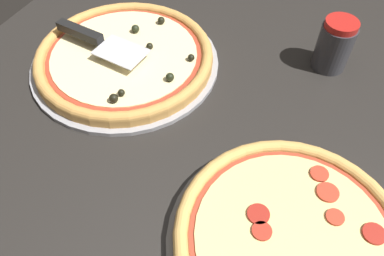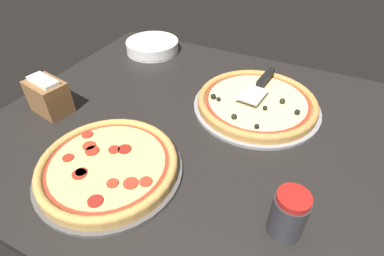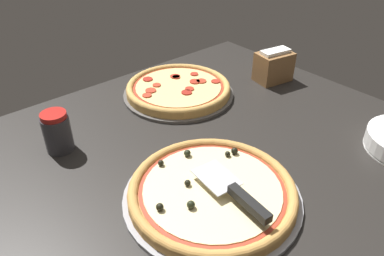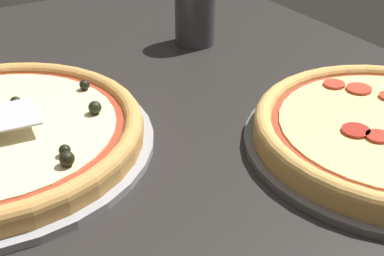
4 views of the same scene
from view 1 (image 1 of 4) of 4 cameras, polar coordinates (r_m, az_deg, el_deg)
ground_plane at (r=76.72cm, az=-2.29°, el=1.34°), size 135.23×106.63×3.60cm
pizza_pan_front at (r=86.80cm, az=-10.07°, el=9.76°), size 41.72×41.72×1.00cm
pizza_front at (r=85.54cm, az=-10.24°, el=10.75°), size 39.22×39.22×4.03cm
pizza_pan_back at (r=62.12cm, az=14.56°, el=-16.73°), size 38.04×38.04×1.00cm
pizza_back at (r=60.18cm, az=14.99°, el=-15.93°), size 35.76×35.76×3.24cm
serving_spatula at (r=86.87cm, az=-15.21°, el=13.22°), size 8.54×22.79×2.00cm
parmesan_shaker at (r=87.49cm, az=20.88°, el=11.75°), size 7.49×7.49×11.60cm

